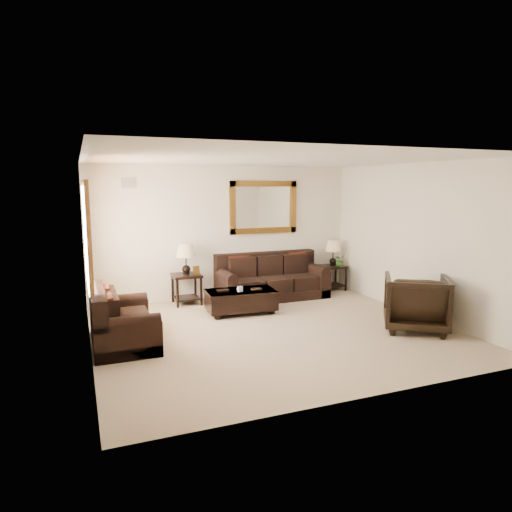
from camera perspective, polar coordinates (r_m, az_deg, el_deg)
name	(u,v)px	position (r m, az deg, el deg)	size (l,w,h in m)	color
room	(274,247)	(7.10, 2.29, 1.09)	(5.51, 5.01, 2.71)	gray
window	(88,236)	(7.37, -20.32, 2.40)	(0.07, 1.96, 1.66)	white
mirror	(264,207)	(9.65, 0.97, 6.11)	(1.50, 0.06, 1.10)	#553011
air_vent	(128,183)	(8.96, -15.68, 8.78)	(0.25, 0.02, 0.18)	#999999
sofa	(271,282)	(9.47, 1.88, -3.23)	(2.23, 0.96, 0.91)	black
loveseat	(120,324)	(7.00, -16.68, -8.13)	(0.89, 1.49, 0.84)	black
end_table_left	(186,265)	(8.97, -8.72, -1.09)	(0.54, 0.54, 1.19)	black
end_table_right	(333,258)	(10.23, 9.59, -0.21)	(0.50, 0.50, 1.11)	black
coffee_table	(241,299)	(8.32, -1.91, -5.38)	(1.30, 0.76, 0.53)	black
armchair	(416,300)	(7.76, 19.37, -5.20)	(0.95, 0.89, 0.98)	black
potted_plant	(339,261)	(10.22, 10.37, -0.63)	(0.24, 0.27, 0.21)	#2E5D20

